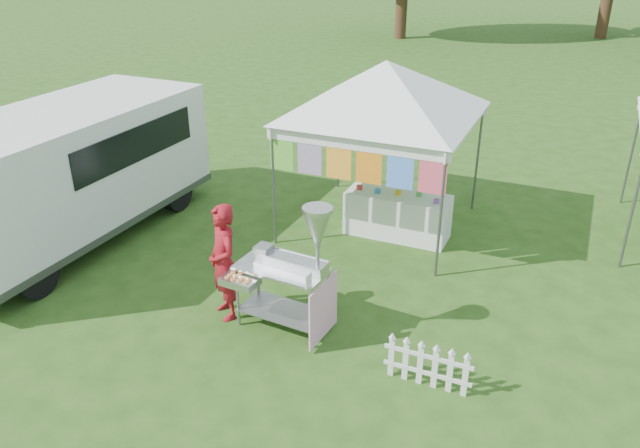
% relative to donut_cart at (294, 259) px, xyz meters
% --- Properties ---
extents(ground, '(120.00, 120.00, 0.00)m').
position_rel_donut_cart_xyz_m(ground, '(-0.05, 0.14, -1.11)').
color(ground, '#264614').
rests_on(ground, ground).
extents(canopy_main, '(4.24, 4.24, 3.45)m').
position_rel_donut_cart_xyz_m(canopy_main, '(-0.05, 3.64, 1.88)').
color(canopy_main, '#59595E').
rests_on(canopy_main, ground).
extents(donut_cart, '(1.41, 0.87, 1.88)m').
position_rel_donut_cart_xyz_m(donut_cart, '(0.00, 0.00, 0.00)').
color(donut_cart, gray).
rests_on(donut_cart, ground).
extents(vendor, '(0.73, 0.70, 1.69)m').
position_rel_donut_cart_xyz_m(vendor, '(-1.06, -0.03, -0.26)').
color(vendor, maroon).
rests_on(vendor, ground).
extents(cargo_van, '(2.24, 5.46, 2.26)m').
position_rel_donut_cart_xyz_m(cargo_van, '(-4.82, 1.13, 0.11)').
color(cargo_van, silver).
rests_on(cargo_van, ground).
extents(picket_fence, '(1.08, 0.04, 0.56)m').
position_rel_donut_cart_xyz_m(picket_fence, '(1.92, -0.37, -0.82)').
color(picket_fence, silver).
rests_on(picket_fence, ground).
extents(display_table, '(1.80, 0.70, 0.79)m').
position_rel_donut_cart_xyz_m(display_table, '(0.37, 3.36, -0.72)').
color(display_table, white).
rests_on(display_table, ground).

